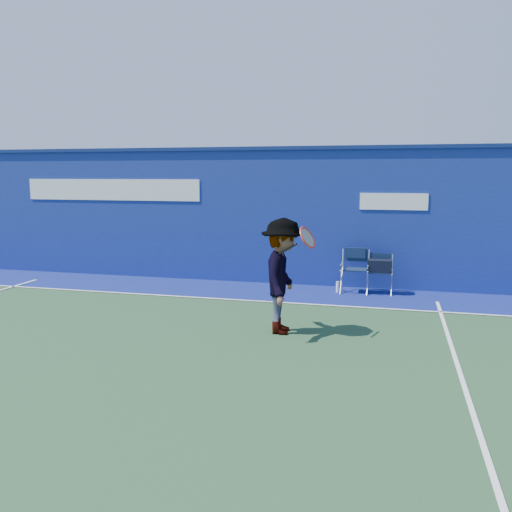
% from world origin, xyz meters
% --- Properties ---
extents(ground, '(80.00, 80.00, 0.00)m').
position_xyz_m(ground, '(0.00, 0.00, 0.00)').
color(ground, '#264729').
rests_on(ground, ground).
extents(stadium_wall, '(24.00, 0.50, 3.08)m').
position_xyz_m(stadium_wall, '(-0.00, 5.20, 1.55)').
color(stadium_wall, navy).
rests_on(stadium_wall, ground).
extents(out_of_bounds_strip, '(24.00, 1.80, 0.01)m').
position_xyz_m(out_of_bounds_strip, '(0.00, 4.10, 0.00)').
color(out_of_bounds_strip, navy).
rests_on(out_of_bounds_strip, ground).
extents(court_lines, '(24.00, 12.00, 0.01)m').
position_xyz_m(court_lines, '(0.00, 0.60, 0.01)').
color(court_lines, white).
rests_on(court_lines, out_of_bounds_strip).
extents(directors_chair_left, '(0.55, 0.51, 0.93)m').
position_xyz_m(directors_chair_left, '(2.87, 4.50, 0.31)').
color(directors_chair_left, silver).
rests_on(directors_chair_left, ground).
extents(directors_chair_right, '(0.50, 0.44, 0.83)m').
position_xyz_m(directors_chair_right, '(3.38, 4.52, 0.35)').
color(directors_chair_right, silver).
rests_on(directors_chair_right, ground).
extents(water_bottle, '(0.07, 0.07, 0.23)m').
position_xyz_m(water_bottle, '(2.52, 4.42, 0.12)').
color(water_bottle, white).
rests_on(water_bottle, ground).
extents(tennis_player, '(0.93, 1.21, 1.81)m').
position_xyz_m(tennis_player, '(1.97, 1.30, 0.91)').
color(tennis_player, '#EA4738').
rests_on(tennis_player, ground).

